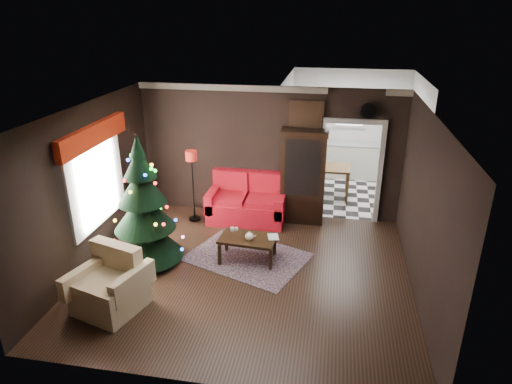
% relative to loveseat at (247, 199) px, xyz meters
% --- Properties ---
extents(floor, '(5.50, 5.50, 0.00)m').
position_rel_loveseat_xyz_m(floor, '(0.40, -2.05, -0.50)').
color(floor, black).
rests_on(floor, ground).
extents(ceiling, '(5.50, 5.50, 0.00)m').
position_rel_loveseat_xyz_m(ceiling, '(0.40, -2.05, 2.30)').
color(ceiling, white).
rests_on(ceiling, ground).
extents(wall_back, '(5.50, 0.00, 5.50)m').
position_rel_loveseat_xyz_m(wall_back, '(0.40, 0.45, 0.90)').
color(wall_back, black).
rests_on(wall_back, ground).
extents(wall_front, '(5.50, 0.00, 5.50)m').
position_rel_loveseat_xyz_m(wall_front, '(0.40, -4.55, 0.90)').
color(wall_front, black).
rests_on(wall_front, ground).
extents(wall_left, '(0.00, 5.50, 5.50)m').
position_rel_loveseat_xyz_m(wall_left, '(-2.35, -2.05, 0.90)').
color(wall_left, black).
rests_on(wall_left, ground).
extents(wall_right, '(0.00, 5.50, 5.50)m').
position_rel_loveseat_xyz_m(wall_right, '(3.15, -2.05, 0.90)').
color(wall_right, black).
rests_on(wall_right, ground).
extents(doorway, '(1.10, 0.10, 2.10)m').
position_rel_loveseat_xyz_m(doorway, '(2.10, 0.45, 0.55)').
color(doorway, silver).
rests_on(doorway, ground).
extents(left_window, '(0.05, 1.60, 1.40)m').
position_rel_loveseat_xyz_m(left_window, '(-2.31, -1.85, 0.95)').
color(left_window, white).
rests_on(left_window, wall_left).
extents(valance, '(0.12, 2.10, 0.35)m').
position_rel_loveseat_xyz_m(valance, '(-2.23, -1.85, 1.77)').
color(valance, '#A3210C').
rests_on(valance, wall_left).
extents(kitchen_floor, '(3.00, 3.00, 0.00)m').
position_rel_loveseat_xyz_m(kitchen_floor, '(2.10, 1.95, -0.50)').
color(kitchen_floor, white).
rests_on(kitchen_floor, ground).
extents(kitchen_window, '(0.70, 0.06, 0.70)m').
position_rel_loveseat_xyz_m(kitchen_window, '(2.10, 3.40, 1.20)').
color(kitchen_window, white).
rests_on(kitchen_window, ground).
extents(rug, '(2.43, 2.12, 0.01)m').
position_rel_loveseat_xyz_m(rug, '(0.31, -1.52, -0.49)').
color(rug, '#36242E').
rests_on(rug, ground).
extents(loveseat, '(1.70, 0.90, 1.00)m').
position_rel_loveseat_xyz_m(loveseat, '(0.00, 0.00, 0.00)').
color(loveseat, maroon).
rests_on(loveseat, ground).
extents(curio_cabinet, '(0.90, 0.45, 1.90)m').
position_rel_loveseat_xyz_m(curio_cabinet, '(1.15, 0.22, 0.45)').
color(curio_cabinet, black).
rests_on(curio_cabinet, ground).
extents(floor_lamp, '(0.33, 0.33, 1.52)m').
position_rel_loveseat_xyz_m(floor_lamp, '(-1.07, -0.29, 0.33)').
color(floor_lamp, black).
rests_on(floor_lamp, ground).
extents(christmas_tree, '(1.45, 1.45, 2.41)m').
position_rel_loveseat_xyz_m(christmas_tree, '(-1.43, -1.94, 0.55)').
color(christmas_tree, black).
rests_on(christmas_tree, ground).
extents(armchair, '(1.14, 1.14, 0.94)m').
position_rel_loveseat_xyz_m(armchair, '(-1.43, -3.36, -0.04)').
color(armchair, tan).
rests_on(armchair, ground).
extents(coffee_table, '(1.03, 0.67, 0.44)m').
position_rel_loveseat_xyz_m(coffee_table, '(0.33, -1.60, -0.27)').
color(coffee_table, black).
rests_on(coffee_table, rug).
extents(teapot, '(0.18, 0.18, 0.16)m').
position_rel_loveseat_xyz_m(teapot, '(0.38, -1.70, 0.03)').
color(teapot, beige).
rests_on(teapot, coffee_table).
extents(cup_a, '(0.07, 0.07, 0.05)m').
position_rel_loveseat_xyz_m(cup_a, '(0.07, -1.37, -0.02)').
color(cup_a, beige).
rests_on(cup_a, coffee_table).
extents(cup_b, '(0.09, 0.09, 0.06)m').
position_rel_loveseat_xyz_m(cup_b, '(0.00, -1.39, -0.01)').
color(cup_b, silver).
rests_on(cup_b, coffee_table).
extents(book, '(0.18, 0.06, 0.25)m').
position_rel_loveseat_xyz_m(book, '(0.69, -1.55, 0.08)').
color(book, '#9E937B').
rests_on(book, coffee_table).
extents(wall_clock, '(0.32, 0.32, 0.06)m').
position_rel_loveseat_xyz_m(wall_clock, '(2.35, 0.40, 1.88)').
color(wall_clock, silver).
rests_on(wall_clock, wall_back).
extents(painting, '(0.62, 0.05, 0.52)m').
position_rel_loveseat_xyz_m(painting, '(1.15, 0.41, 1.75)').
color(painting, '#B07149').
rests_on(painting, wall_back).
extents(kitchen_counter, '(1.80, 0.60, 0.90)m').
position_rel_loveseat_xyz_m(kitchen_counter, '(2.10, 3.15, -0.05)').
color(kitchen_counter, silver).
rests_on(kitchen_counter, ground).
extents(kitchen_table, '(0.70, 0.70, 0.75)m').
position_rel_loveseat_xyz_m(kitchen_table, '(1.80, 1.65, -0.12)').
color(kitchen_table, brown).
rests_on(kitchen_table, ground).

